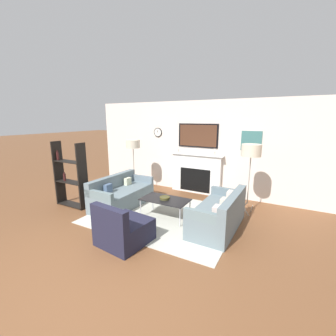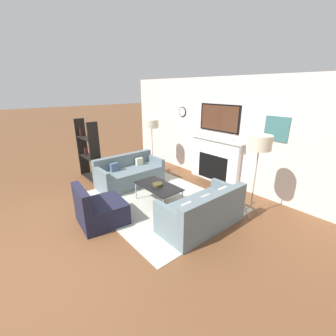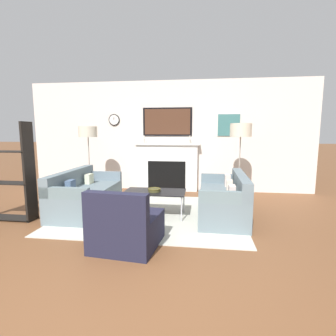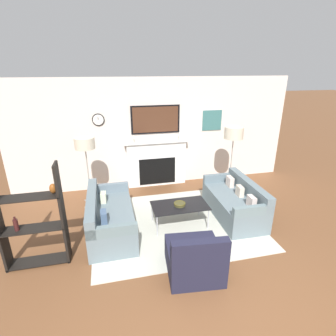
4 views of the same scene
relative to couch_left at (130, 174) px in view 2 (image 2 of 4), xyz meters
The scene contains 11 objects.
ground_plane 2.74m from the couch_left, 62.24° to the right, with size 60.00×60.00×0.00m, color brown.
fireplace_wall 2.55m from the couch_left, 57.55° to the left, with size 7.07×0.28×2.70m.
area_rug 1.30m from the couch_left, ahead, with size 3.16×2.57×0.01m.
couch_left is the anchor object (origin of this frame).
couch_right 2.54m from the couch_left, ahead, with size 0.80×1.62×0.76m.
armchair 1.82m from the couch_left, 49.03° to the right, with size 0.87×0.90×0.79m.
coffee_table 1.34m from the couch_left, ahead, with size 1.07×0.59×0.44m.
decorative_bowl 1.34m from the couch_left, ahead, with size 0.22×0.22×0.06m.
floor_lamp_left 1.60m from the couch_left, 109.68° to the left, with size 0.40×0.40×1.59m.
floor_lamp_right 3.31m from the couch_left, 19.56° to the left, with size 0.43×0.43×1.65m.
shelf_unit 1.35m from the couch_left, 151.54° to the right, with size 0.92×0.28×1.64m.
Camera 2 is at (3.58, -0.39, 2.43)m, focal length 24.00 mm.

